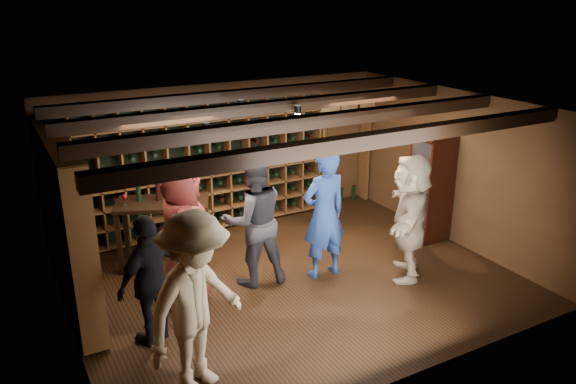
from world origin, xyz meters
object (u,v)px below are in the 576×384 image
man_grey_suit (254,220)px  tasting_table (163,210)px  guest_woman_black (151,280)px  guest_khaki (196,304)px  guest_beige (410,217)px  display_cabinet (431,190)px  man_blue_shirt (324,214)px  guest_red_floral (184,233)px

man_grey_suit → tasting_table: (-0.95, 1.14, -0.06)m
man_grey_suit → guest_woman_black: (-1.66, -0.73, -0.14)m
guest_khaki → guest_beige: (3.52, 0.90, -0.07)m
guest_beige → tasting_table: (-2.98, 2.03, -0.03)m
display_cabinet → guest_woman_black: display_cabinet is taller
guest_woman_black → guest_beige: 3.69m
guest_khaki → tasting_table: bearing=51.1°
man_blue_shirt → guest_khaki: guest_khaki is taller
guest_khaki → guest_beige: bearing=-14.1°
guest_khaki → guest_red_floral: bearing=46.6°
guest_red_floral → guest_beige: 3.17m
guest_beige → guest_red_floral: bearing=-65.7°
guest_woman_black → tasting_table: size_ratio=1.06×
guest_woman_black → tasting_table: (0.71, 1.87, 0.08)m
man_grey_suit → guest_woman_black: bearing=31.2°
display_cabinet → guest_woman_black: 4.92m
guest_red_floral → tasting_table: size_ratio=1.31×
guest_red_floral → guest_woman_black: guest_red_floral is taller
man_grey_suit → guest_woman_black: 1.82m
guest_khaki → tasting_table: 2.98m
man_grey_suit → guest_khaki: (-1.49, -1.79, 0.04)m
guest_beige → tasting_table: bearing=-84.6°
display_cabinet → guest_red_floral: (-4.23, -0.03, 0.13)m
man_grey_suit → guest_khaki: guest_khaki is taller
display_cabinet → guest_woman_black: size_ratio=1.10×
man_blue_shirt → guest_khaki: bearing=30.4°
display_cabinet → guest_beige: bearing=-143.7°
man_blue_shirt → guest_beige: man_blue_shirt is taller
display_cabinet → tasting_table: size_ratio=1.16×
tasting_table → display_cabinet: bearing=7.2°
guest_beige → tasting_table: 3.60m
guest_red_floral → guest_beige: guest_red_floral is taller
man_blue_shirt → man_grey_suit: 1.01m
man_blue_shirt → guest_woman_black: bearing=8.5°
guest_red_floral → guest_beige: (3.05, -0.84, -0.07)m
display_cabinet → guest_khaki: guest_khaki is taller
man_grey_suit → guest_khaki: bearing=57.7°
guest_red_floral → guest_khaki: size_ratio=1.00×
man_blue_shirt → guest_woman_black: (-2.63, -0.44, -0.15)m
man_blue_shirt → guest_beige: size_ratio=1.03×
guest_red_floral → guest_woman_black: bearing=162.7°
man_blue_shirt → man_grey_suit: bearing=-17.5°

